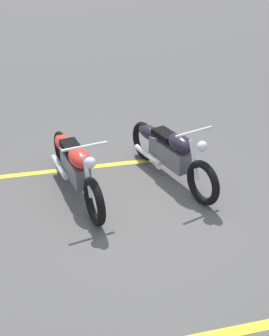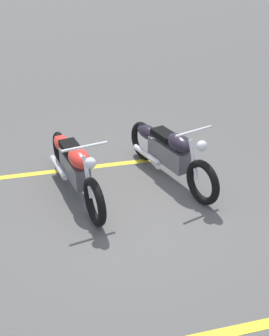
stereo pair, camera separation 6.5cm
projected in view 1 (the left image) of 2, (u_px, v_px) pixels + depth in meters
name	position (u px, v px, depth m)	size (l,w,h in m)	color
ground_plane	(134.00, 206.00, 5.87)	(60.00, 60.00, 0.00)	#514F4C
motorcycle_bright_foreground	(75.00, 165.00, 5.98)	(2.21, 0.73, 1.04)	black
motorcycle_dark_foreground	(169.00, 151.00, 6.34)	(2.16, 0.86, 1.04)	black
parking_stripe_near	(75.00, 169.00, 6.80)	(3.20, 0.12, 0.01)	yellow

